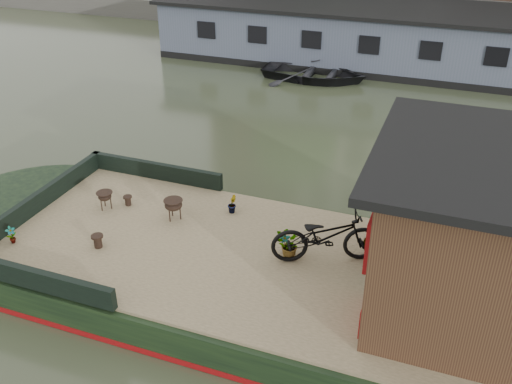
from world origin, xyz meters
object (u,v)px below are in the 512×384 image
(brazier_front, at_px, (174,209))
(dinghy, at_px, (315,69))
(bicycle, at_px, (326,236))
(potted_plant_a, at_px, (285,243))
(brazier_rear, at_px, (105,200))

(brazier_front, bearing_deg, dinghy, 91.60)
(brazier_front, distance_m, dinghy, 10.75)
(dinghy, bearing_deg, bicycle, -163.95)
(potted_plant_a, relative_size, brazier_rear, 1.03)
(bicycle, bearing_deg, potted_plant_a, 69.28)
(brazier_front, xyz_separation_m, dinghy, (-0.30, 10.74, -0.48))
(potted_plant_a, bearing_deg, dinghy, 102.87)
(bicycle, distance_m, potted_plant_a, 0.74)
(bicycle, bearing_deg, dinghy, -8.22)
(potted_plant_a, distance_m, dinghy, 11.34)
(brazier_rear, height_order, dinghy, brazier_rear)
(bicycle, distance_m, dinghy, 11.48)
(dinghy, bearing_deg, brazier_front, -178.57)
(potted_plant_a, bearing_deg, brazier_rear, 177.09)
(bicycle, bearing_deg, brazier_rear, 63.70)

